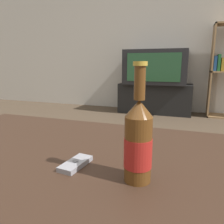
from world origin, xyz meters
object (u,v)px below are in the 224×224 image
(television, at_px, (156,67))
(beer_bottle, at_px, (138,142))
(tv_stand, at_px, (155,98))
(cell_phone, at_px, (76,164))

(television, relative_size, beer_bottle, 3.10)
(tv_stand, distance_m, television, 0.47)
(cell_phone, bearing_deg, beer_bottle, 1.26)
(beer_bottle, height_order, cell_phone, beer_bottle)
(tv_stand, height_order, television, television)
(tv_stand, bearing_deg, beer_bottle, -82.63)
(television, height_order, cell_phone, television)
(tv_stand, distance_m, cell_phone, 2.86)
(tv_stand, relative_size, beer_bottle, 3.73)
(television, xyz_separation_m, beer_bottle, (0.37, -2.85, -0.14))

